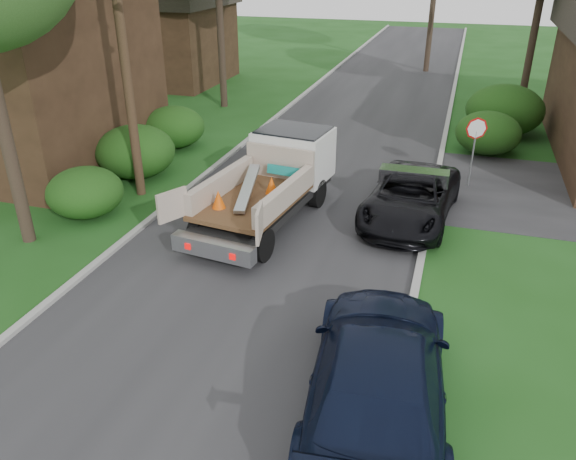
# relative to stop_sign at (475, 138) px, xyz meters

# --- Properties ---
(ground) EXTENTS (120.00, 120.00, 0.00)m
(ground) POSITION_rel_stop_sign_xyz_m (-5.20, -9.00, -1.78)
(ground) COLOR #194614
(ground) RESTS_ON ground
(road) EXTENTS (8.00, 90.00, 0.02)m
(road) POSITION_rel_stop_sign_xyz_m (-5.20, 1.00, -1.77)
(road) COLOR #28282B
(road) RESTS_ON ground
(curb_left) EXTENTS (0.20, 90.00, 0.12)m
(curb_left) POSITION_rel_stop_sign_xyz_m (-9.30, 1.00, -1.72)
(curb_left) COLOR #9E9E99
(curb_left) RESTS_ON ground
(curb_right) EXTENTS (0.20, 90.00, 0.12)m
(curb_right) POSITION_rel_stop_sign_xyz_m (-1.10, 1.00, -1.72)
(curb_right) COLOR #9E9E99
(curb_right) RESTS_ON ground
(stop_sign) EXTENTS (0.71, 0.32, 2.48)m
(stop_sign) POSITION_rel_stop_sign_xyz_m (0.00, 0.00, 0.00)
(stop_sign) COLOR slate
(stop_sign) RESTS_ON ground
(utility_pole) EXTENTS (2.42, 1.25, 10.00)m
(utility_pole) POSITION_rel_stop_sign_xyz_m (-10.68, -4.02, 3.40)
(utility_pole) COLOR #382619
(utility_pole) RESTS_ON ground
(house_left_near) EXTENTS (9.72, 8.64, 8.40)m
(house_left_near) POSITION_rel_stop_sign_xyz_m (-17.20, -2.00, 2.50)
(house_left_near) COLOR #322014
(house_left_near) RESTS_ON ground
(house_left_far) EXTENTS (7.56, 7.56, 6.00)m
(house_left_far) POSITION_rel_stop_sign_xyz_m (-18.70, 13.00, 1.27)
(house_left_far) COLOR #322014
(house_left_far) RESTS_ON ground
(hedge_left_a) EXTENTS (2.34, 2.34, 1.53)m
(hedge_left_a) POSITION_rel_stop_sign_xyz_m (-11.40, -6.00, -1.01)
(hedge_left_a) COLOR #0D3A10
(hedge_left_a) RESTS_ON ground
(hedge_left_b) EXTENTS (2.86, 2.86, 1.87)m
(hedge_left_b) POSITION_rel_stop_sign_xyz_m (-11.70, -2.50, -0.84)
(hedge_left_b) COLOR #0D3A10
(hedge_left_b) RESTS_ON ground
(hedge_left_c) EXTENTS (2.60, 2.60, 1.70)m
(hedge_left_c) POSITION_rel_stop_sign_xyz_m (-12.00, 1.00, -0.93)
(hedge_left_c) COLOR #0D3A10
(hedge_left_c) RESTS_ON ground
(hedge_right_a) EXTENTS (2.60, 2.60, 1.70)m
(hedge_right_a) POSITION_rel_stop_sign_xyz_m (0.60, 4.00, -0.93)
(hedge_right_a) COLOR #0D3A10
(hedge_right_a) RESTS_ON ground
(hedge_right_b) EXTENTS (3.38, 3.38, 2.21)m
(hedge_right_b) POSITION_rel_stop_sign_xyz_m (1.30, 7.00, -0.67)
(hedge_right_b) COLOR #0D3A10
(hedge_right_b) RESTS_ON ground
(flatbed_truck) EXTENTS (3.40, 6.58, 2.39)m
(flatbed_truck) POSITION_rel_stop_sign_xyz_m (-5.76, -3.98, -0.48)
(flatbed_truck) COLOR black
(flatbed_truck) RESTS_ON ground
(black_pickup) EXTENTS (2.91, 5.47, 1.46)m
(black_pickup) POSITION_rel_stop_sign_xyz_m (-1.71, -3.32, -1.04)
(black_pickup) COLOR black
(black_pickup) RESTS_ON ground
(navy_suv) EXTENTS (2.98, 6.15, 1.72)m
(navy_suv) POSITION_rel_stop_sign_xyz_m (-1.40, -11.74, -0.91)
(navy_suv) COLOR black
(navy_suv) RESTS_ON ground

